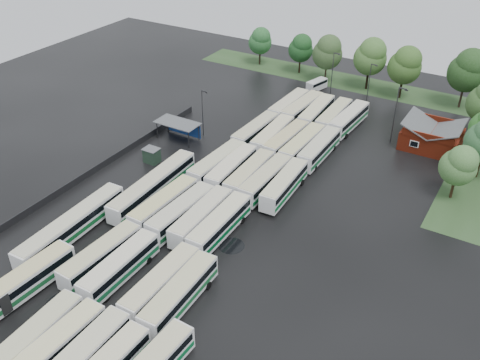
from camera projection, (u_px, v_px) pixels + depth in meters
The scene contains 49 objects.
ground at pixel (186, 229), 77.10m from camera, with size 160.00×160.00×0.00m, color black.
brick_building at pixel (431, 138), 96.69m from camera, with size 10.07×8.60×5.39m.
wash_shed at pixel (179, 124), 98.90m from camera, with size 8.20×4.20×3.58m.
utility_hut at pixel (152, 155), 92.54m from camera, with size 2.70×2.20×2.62m.
grass_strip_north at pixel (357, 84), 123.18m from camera, with size 80.00×10.00×0.01m, color #294521.
west_fence at pixel (108, 161), 92.19m from camera, with size 0.10×50.00×1.20m, color #2D2D30.
bus_r0c1 at pixel (34, 339), 57.54m from camera, with size 3.28×12.87×3.55m.
bus_r0c2 at pixel (55, 349), 56.48m from camera, with size 2.94×12.83×3.56m.
bus_r1c0 at pixel (101, 256), 69.18m from camera, with size 3.20×12.70×3.51m.
bus_r1c1 at pixel (120, 267), 67.41m from camera, with size 2.79×12.65×3.52m.
bus_r1c3 at pixel (161, 283), 64.83m from camera, with size 2.81×12.87×3.58m.
bus_r1c4 at pixel (180, 294), 63.26m from camera, with size 3.21×13.10×3.62m.
bus_r2c0 at pixel (164, 205), 78.80m from camera, with size 3.18×13.13×3.63m.
bus_r2c1 at pixel (181, 212), 77.19m from camera, with size 3.24×13.07×3.61m.
bus_r2c2 at pixel (201, 217), 76.14m from camera, with size 3.06×13.05×3.61m.
bus_r2c3 at pixel (220, 224), 74.74m from camera, with size 2.98×13.10×3.64m.
bus_r3c0 at pixel (217, 164), 88.76m from camera, with size 3.35×13.23×3.65m.
bus_r3c1 at pixel (232, 169), 87.46m from camera, with size 3.26×13.05×3.60m.
bus_r3c2 at pixel (249, 174), 86.05m from camera, with size 3.03×12.77×3.54m.
bus_r3c3 at pixel (266, 180), 84.68m from camera, with size 2.87×12.91×3.59m.
bus_r3c4 at pixel (284, 185), 83.42m from camera, with size 3.30×12.87×3.55m.
bus_r4c0 at pixel (256, 131), 98.77m from camera, with size 3.10×12.85×3.56m.
bus_r4c1 at pixel (273, 136), 97.29m from camera, with size 3.21×12.97×3.58m.
bus_r4c2 at pixel (286, 140), 95.84m from camera, with size 3.15×12.71×3.51m.
bus_r4c3 at pixel (302, 145), 94.26m from camera, with size 3.08×13.07×3.62m.
bus_r4c4 at pixel (319, 149), 93.18m from camera, with size 2.77×12.87×3.58m.
bus_r5c0 at pixel (289, 106), 108.23m from camera, with size 3.08×12.91×3.57m.
bus_r5c1 at pixel (302, 109), 107.11m from camera, with size 3.41×13.07×3.60m.
bus_r5c2 at pixel (316, 113), 105.41m from camera, with size 3.33×13.14×3.63m.
bus_r5c3 at pixel (334, 116), 104.18m from camera, with size 2.85×12.79×3.55m.
bus_r5c4 at pixel (349, 119), 103.02m from camera, with size 3.39×13.05×3.60m.
artic_bus_west_a at pixel (5, 295), 63.09m from camera, with size 3.56×19.25×3.55m.
artic_bus_west_b at pixel (153, 186), 83.19m from camera, with size 3.27×19.29×3.57m.
artic_bus_west_c at pixel (72, 226), 74.52m from camera, with size 3.27×19.21×3.55m.
minibus at pixel (317, 84), 119.54m from camera, with size 3.24×5.62×2.31m.
tree_north_0 at pixel (260, 41), 130.65m from camera, with size 5.72×5.72×9.47m.
tree_north_1 at pixel (301, 48), 125.73m from camera, with size 5.81×5.81×9.63m.
tree_north_2 at pixel (328, 52), 120.24m from camera, with size 6.79×6.79×11.24m.
tree_north_3 at pixel (371, 56), 116.49m from camera, with size 7.23×7.23×11.97m.
tree_north_4 at pixel (406, 65), 112.33m from camera, with size 7.10×7.10×11.77m.
tree_north_5 at pixel (468, 70), 107.82m from camera, with size 7.77×7.77×12.86m.
tree_east_0 at pixel (460, 165), 80.56m from camera, with size 5.67×5.67×9.40m.
lamp_post_ne at pixel (396, 111), 95.94m from camera, with size 1.68×0.33×10.89m.
lamp_post_nw at pixel (203, 110), 98.79m from camera, with size 1.41×0.28×9.18m.
lamp_post_back_w at pixel (333, 71), 114.59m from camera, with size 1.49×0.29×9.69m.
lamp_post_back_e at pixel (370, 81), 110.59m from camera, with size 1.40×0.27×9.07m.
puddle_0 at pixel (67, 305), 64.44m from camera, with size 5.38×5.38×0.01m, color black.
puddle_2 at pixel (160, 196), 84.16m from camera, with size 5.13×5.13×0.01m, color black.
puddle_3 at pixel (231, 246), 73.91m from camera, with size 3.67×3.67×0.01m, color black.
Camera 1 is at (38.19, -48.56, 47.34)m, focal length 40.00 mm.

